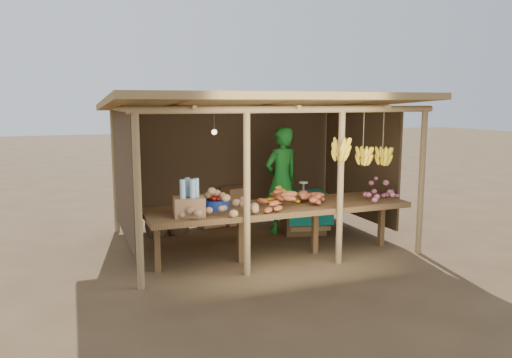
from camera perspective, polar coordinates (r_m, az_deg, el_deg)
name	(u,v)px	position (r m, az deg, el deg)	size (l,w,h in m)	color
ground	(256,241)	(8.39, 0.00, -7.11)	(60.00, 60.00, 0.00)	brown
stall_structure	(259,125)	(8.17, 0.38, 6.14)	(4.70, 3.50, 2.43)	#96774D
counter	(279,209)	(7.36, 2.64, -3.46)	(3.90, 1.05, 0.80)	brown
potato_heap	(219,200)	(6.77, -4.28, -2.41)	(1.09, 0.66, 0.37)	#98724E
sweet_potato_heap	(295,193)	(7.27, 4.51, -1.66)	(1.12, 0.67, 0.36)	#AF512D
onion_heap	(384,188)	(8.00, 14.43, -0.98)	(0.83, 0.50, 0.36)	#BA5A72
banana_pile	(289,191)	(7.54, 3.74, -1.35)	(0.58, 0.35, 0.35)	gold
tomato_basin	(216,203)	(7.06, -4.63, -2.79)	(0.39, 0.39, 0.21)	navy
bottle_box	(189,202)	(6.66, -7.68, -2.58)	(0.43, 0.36, 0.51)	#936442
vendor	(282,180)	(8.80, 2.93, -0.11)	(0.68, 0.45, 1.88)	#186D21
tarp_crate	(303,211)	(8.90, 5.40, -3.66)	(0.91, 0.83, 0.94)	brown
carton_stack	(227,209)	(9.38, -3.29, -3.46)	(0.97, 0.42, 0.70)	#936442
burlap_sacks	(167,222)	(8.82, -10.10, -4.86)	(0.77, 0.41, 0.55)	#4A3622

